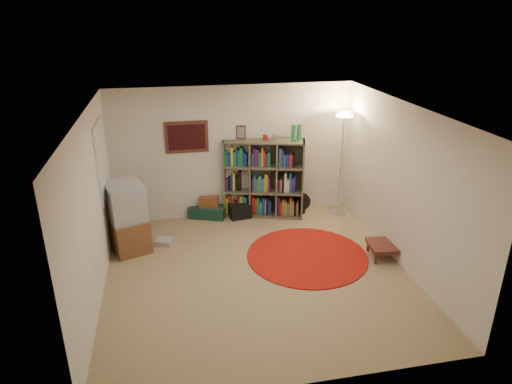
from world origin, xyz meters
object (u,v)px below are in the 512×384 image
at_px(bookshelf, 263,179).
at_px(tv_stand, 127,218).
at_px(floor_fan, 301,203).
at_px(suitcase, 208,210).
at_px(floor_lamp, 343,130).
at_px(side_table, 385,246).

height_order(bookshelf, tv_stand, bookshelf).
height_order(floor_fan, suitcase, floor_fan).
height_order(tv_stand, suitcase, tv_stand).
xyz_separation_m(floor_lamp, side_table, (0.13, -1.77, -1.47)).
relative_size(suitcase, side_table, 1.39).
height_order(bookshelf, floor_lamp, floor_lamp).
bearing_deg(bookshelf, side_table, -35.68).
distance_m(tv_stand, side_table, 4.24).
distance_m(suitcase, side_table, 3.41).
distance_m(bookshelf, floor_lamp, 1.76).
distance_m(floor_fan, side_table, 2.10).
bearing_deg(bookshelf, floor_fan, 9.56).
distance_m(bookshelf, side_table, 2.62).
distance_m(floor_fan, tv_stand, 3.34).
relative_size(bookshelf, floor_lamp, 0.90).
bearing_deg(tv_stand, floor_lamp, -10.42).
bearing_deg(floor_lamp, side_table, -85.69).
bearing_deg(floor_fan, tv_stand, -166.36).
distance_m(tv_stand, suitcase, 1.80).
relative_size(floor_lamp, suitcase, 2.51).
xyz_separation_m(bookshelf, floor_fan, (0.76, -0.08, -0.52)).
xyz_separation_m(floor_lamp, tv_stand, (-3.93, -0.63, -1.12)).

